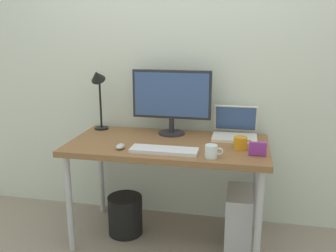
{
  "coord_description": "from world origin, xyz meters",
  "views": [
    {
      "loc": [
        0.5,
        -2.43,
        1.52
      ],
      "look_at": [
        0.0,
        0.0,
        0.87
      ],
      "focal_mm": 39.42,
      "sensor_mm": 36.0,
      "label": 1
    }
  ],
  "objects_px": {
    "photo_frame": "(258,149)",
    "wastebasket": "(125,215)",
    "mouse": "(120,146)",
    "glass_cup": "(212,151)",
    "monitor": "(172,98)",
    "coffee_mug": "(241,143)",
    "desk_lamp": "(98,85)",
    "desk": "(168,151)",
    "computer_tower": "(239,219)",
    "keyboard": "(164,150)",
    "laptop": "(235,129)"
  },
  "relations": [
    {
      "from": "photo_frame",
      "to": "mouse",
      "type": "bearing_deg",
      "value": -177.73
    },
    {
      "from": "glass_cup",
      "to": "monitor",
      "type": "bearing_deg",
      "value": 125.99
    },
    {
      "from": "mouse",
      "to": "glass_cup",
      "type": "xyz_separation_m",
      "value": [
        0.61,
        -0.05,
        0.02
      ]
    },
    {
      "from": "keyboard",
      "to": "mouse",
      "type": "xyz_separation_m",
      "value": [
        -0.3,
        0.01,
        0.01
      ]
    },
    {
      "from": "mouse",
      "to": "coffee_mug",
      "type": "distance_m",
      "value": 0.8
    },
    {
      "from": "coffee_mug",
      "to": "computer_tower",
      "type": "relative_size",
      "value": 0.29
    },
    {
      "from": "keyboard",
      "to": "glass_cup",
      "type": "distance_m",
      "value": 0.31
    },
    {
      "from": "desk",
      "to": "wastebasket",
      "type": "bearing_deg",
      "value": -179.7
    },
    {
      "from": "desk",
      "to": "glass_cup",
      "type": "bearing_deg",
      "value": -38.07
    },
    {
      "from": "computer_tower",
      "to": "wastebasket",
      "type": "distance_m",
      "value": 0.85
    },
    {
      "from": "coffee_mug",
      "to": "glass_cup",
      "type": "height_order",
      "value": "coffee_mug"
    },
    {
      "from": "glass_cup",
      "to": "mouse",
      "type": "bearing_deg",
      "value": 175.24
    },
    {
      "from": "monitor",
      "to": "mouse",
      "type": "distance_m",
      "value": 0.57
    },
    {
      "from": "desk",
      "to": "laptop",
      "type": "relative_size",
      "value": 4.35
    },
    {
      "from": "coffee_mug",
      "to": "laptop",
      "type": "bearing_deg",
      "value": 98.96
    },
    {
      "from": "desk_lamp",
      "to": "mouse",
      "type": "relative_size",
      "value": 5.51
    },
    {
      "from": "monitor",
      "to": "wastebasket",
      "type": "bearing_deg",
      "value": -144.81
    },
    {
      "from": "laptop",
      "to": "keyboard",
      "type": "relative_size",
      "value": 0.73
    },
    {
      "from": "keyboard",
      "to": "desk_lamp",
      "type": "bearing_deg",
      "value": 144.76
    },
    {
      "from": "mouse",
      "to": "glass_cup",
      "type": "relative_size",
      "value": 0.8
    },
    {
      "from": "keyboard",
      "to": "mouse",
      "type": "relative_size",
      "value": 4.89
    },
    {
      "from": "desk",
      "to": "keyboard",
      "type": "height_order",
      "value": "keyboard"
    },
    {
      "from": "desk",
      "to": "photo_frame",
      "type": "xyz_separation_m",
      "value": [
        0.61,
        -0.17,
        0.11
      ]
    },
    {
      "from": "desk_lamp",
      "to": "wastebasket",
      "type": "bearing_deg",
      "value": -40.31
    },
    {
      "from": "desk",
      "to": "computer_tower",
      "type": "bearing_deg",
      "value": 0.33
    },
    {
      "from": "desk_lamp",
      "to": "photo_frame",
      "type": "distance_m",
      "value": 1.3
    },
    {
      "from": "mouse",
      "to": "wastebasket",
      "type": "bearing_deg",
      "value": 104.06
    },
    {
      "from": "desk_lamp",
      "to": "computer_tower",
      "type": "bearing_deg",
      "value": -11.11
    },
    {
      "from": "desk",
      "to": "coffee_mug",
      "type": "bearing_deg",
      "value": -5.86
    },
    {
      "from": "glass_cup",
      "to": "photo_frame",
      "type": "bearing_deg",
      "value": 17.11
    },
    {
      "from": "laptop",
      "to": "monitor",
      "type": "bearing_deg",
      "value": -177.65
    },
    {
      "from": "glass_cup",
      "to": "photo_frame",
      "type": "height_order",
      "value": "photo_frame"
    },
    {
      "from": "desk",
      "to": "photo_frame",
      "type": "height_order",
      "value": "photo_frame"
    },
    {
      "from": "glass_cup",
      "to": "desk",
      "type": "bearing_deg",
      "value": 141.93
    },
    {
      "from": "coffee_mug",
      "to": "wastebasket",
      "type": "height_order",
      "value": "coffee_mug"
    },
    {
      "from": "keyboard",
      "to": "photo_frame",
      "type": "relative_size",
      "value": 4.0
    },
    {
      "from": "coffee_mug",
      "to": "glass_cup",
      "type": "xyz_separation_m",
      "value": [
        -0.17,
        -0.21,
        -0.0
      ]
    },
    {
      "from": "monitor",
      "to": "mouse",
      "type": "bearing_deg",
      "value": -121.72
    },
    {
      "from": "desk_lamp",
      "to": "wastebasket",
      "type": "xyz_separation_m",
      "value": [
        0.26,
        -0.22,
        -0.95
      ]
    },
    {
      "from": "photo_frame",
      "to": "coffee_mug",
      "type": "bearing_deg",
      "value": 131.67
    },
    {
      "from": "keyboard",
      "to": "desk",
      "type": "bearing_deg",
      "value": 94.83
    },
    {
      "from": "photo_frame",
      "to": "wastebasket",
      "type": "relative_size",
      "value": 0.37
    },
    {
      "from": "glass_cup",
      "to": "coffee_mug",
      "type": "bearing_deg",
      "value": 49.81
    },
    {
      "from": "desk_lamp",
      "to": "keyboard",
      "type": "height_order",
      "value": "desk_lamp"
    },
    {
      "from": "monitor",
      "to": "photo_frame",
      "type": "relative_size",
      "value": 5.39
    },
    {
      "from": "wastebasket",
      "to": "mouse",
      "type": "bearing_deg",
      "value": -75.94
    },
    {
      "from": "laptop",
      "to": "glass_cup",
      "type": "xyz_separation_m",
      "value": [
        -0.13,
        -0.5,
        -0.02
      ]
    },
    {
      "from": "coffee_mug",
      "to": "wastebasket",
      "type": "xyz_separation_m",
      "value": [
        -0.84,
        0.05,
        -0.64
      ]
    },
    {
      "from": "computer_tower",
      "to": "coffee_mug",
      "type": "bearing_deg",
      "value": -104.47
    },
    {
      "from": "desk",
      "to": "laptop",
      "type": "bearing_deg",
      "value": 27.72
    }
  ]
}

